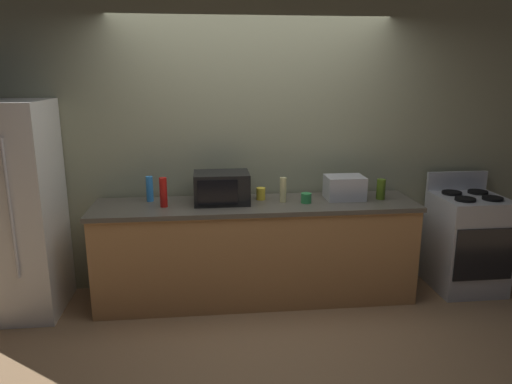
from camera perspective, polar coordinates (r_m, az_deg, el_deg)
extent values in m
plane|color=#93704C|center=(4.16, 0.62, -14.84)|extent=(8.00, 8.00, 0.00)
cube|color=gray|center=(4.50, -0.57, 5.59)|extent=(6.40, 0.10, 2.70)
cube|color=#B27F4C|center=(4.34, 0.00, -7.32)|extent=(2.80, 0.60, 0.86)
cube|color=#514C42|center=(4.20, 0.00, -1.59)|extent=(2.84, 0.64, 0.04)
cube|color=white|center=(4.47, -27.13, -1.94)|extent=(0.72, 0.70, 1.80)
cylinder|color=silver|center=(4.06, -27.24, -1.97)|extent=(0.02, 0.02, 1.10)
cube|color=#B7BABF|center=(4.95, 23.78, -5.57)|extent=(0.60, 0.60, 0.90)
cube|color=black|center=(4.71, 25.60, -6.76)|extent=(0.55, 0.02, 0.48)
cube|color=#B7BABF|center=(5.05, 22.83, 1.26)|extent=(0.60, 0.04, 0.18)
cylinder|color=black|center=(4.66, 23.67, -0.80)|extent=(0.18, 0.18, 0.02)
cylinder|color=black|center=(4.80, 26.36, -0.70)|extent=(0.18, 0.18, 0.02)
cylinder|color=black|center=(4.87, 22.29, -0.08)|extent=(0.18, 0.18, 0.02)
cylinder|color=black|center=(4.99, 24.92, 0.00)|extent=(0.18, 0.18, 0.02)
cube|color=black|center=(4.19, -4.12, 0.52)|extent=(0.48, 0.34, 0.27)
cube|color=black|center=(4.02, -4.59, -0.07)|extent=(0.34, 0.01, 0.21)
cube|color=#B7BABF|center=(4.38, 10.50, 0.53)|extent=(0.34, 0.26, 0.21)
cylinder|color=#4C6B19|center=(4.45, 14.66, 0.32)|extent=(0.08, 0.08, 0.18)
cylinder|color=beige|center=(4.21, 3.25, 0.27)|extent=(0.06, 0.06, 0.22)
cylinder|color=#338CE5|center=(4.33, -12.56, 0.37)|extent=(0.06, 0.06, 0.22)
cylinder|color=red|center=(4.12, -10.98, -0.04)|extent=(0.06, 0.06, 0.25)
cylinder|color=#2D8C47|center=(4.21, 6.00, -0.72)|extent=(0.09, 0.09, 0.09)
cylinder|color=yellow|center=(4.30, 0.58, -0.20)|extent=(0.08, 0.08, 0.11)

